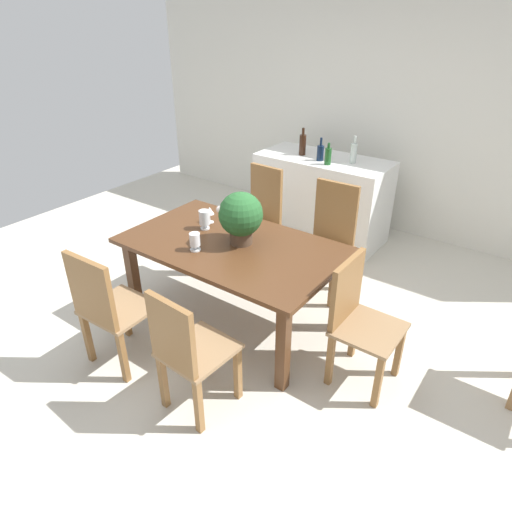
{
  "coord_description": "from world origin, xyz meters",
  "views": [
    {
      "loc": [
        2.0,
        -2.49,
        2.39
      ],
      "look_at": [
        0.09,
        0.15,
        0.58
      ],
      "focal_mm": 31.33,
      "sensor_mm": 36.0,
      "label": 1
    }
  ],
  "objects_px": {
    "chair_far_left": "(261,215)",
    "wine_bottle_amber": "(303,144)",
    "chair_foot_end": "(357,316)",
    "wine_glass": "(210,211)",
    "wine_bottle_clear": "(328,156)",
    "chair_far_right": "(330,234)",
    "kitchen_counter": "(321,198)",
    "wine_bottle_dark": "(354,153)",
    "chair_near_right": "(187,350)",
    "chair_near_left": "(107,306)",
    "wine_bottle_green": "(320,152)",
    "flower_centerpiece": "(241,216)",
    "dining_table": "(232,254)",
    "crystal_vase_left": "(204,218)",
    "crystal_vase_center_near": "(195,241)"
  },
  "relations": [
    {
      "from": "wine_bottle_clear",
      "to": "chair_near_right",
      "type": "bearing_deg",
      "value": -80.1
    },
    {
      "from": "chair_foot_end",
      "to": "wine_glass",
      "type": "xyz_separation_m",
      "value": [
        -1.51,
        0.2,
        0.34
      ]
    },
    {
      "from": "chair_far_left",
      "to": "crystal_vase_left",
      "type": "distance_m",
      "value": 0.92
    },
    {
      "from": "flower_centerpiece",
      "to": "crystal_vase_center_near",
      "type": "bearing_deg",
      "value": -124.2
    },
    {
      "from": "chair_near_right",
      "to": "wine_glass",
      "type": "relative_size",
      "value": 6.59
    },
    {
      "from": "chair_far_right",
      "to": "wine_bottle_dark",
      "type": "bearing_deg",
      "value": 104.37
    },
    {
      "from": "dining_table",
      "to": "crystal_vase_center_near",
      "type": "distance_m",
      "value": 0.35
    },
    {
      "from": "flower_centerpiece",
      "to": "wine_bottle_green",
      "type": "xyz_separation_m",
      "value": [
        -0.26,
        1.75,
        0.05
      ]
    },
    {
      "from": "chair_far_left",
      "to": "wine_bottle_clear",
      "type": "relative_size",
      "value": 4.61
    },
    {
      "from": "wine_bottle_amber",
      "to": "wine_bottle_dark",
      "type": "relative_size",
      "value": 1.04
    },
    {
      "from": "dining_table",
      "to": "chair_far_right",
      "type": "relative_size",
      "value": 1.66
    },
    {
      "from": "wine_bottle_amber",
      "to": "kitchen_counter",
      "type": "bearing_deg",
      "value": 8.77
    },
    {
      "from": "chair_near_right",
      "to": "wine_bottle_amber",
      "type": "height_order",
      "value": "wine_bottle_amber"
    },
    {
      "from": "chair_far_right",
      "to": "wine_bottle_clear",
      "type": "distance_m",
      "value": 1.02
    },
    {
      "from": "dining_table",
      "to": "kitchen_counter",
      "type": "relative_size",
      "value": 1.18
    },
    {
      "from": "chair_foot_end",
      "to": "crystal_vase_left",
      "type": "relative_size",
      "value": 5.71
    },
    {
      "from": "chair_near_left",
      "to": "wine_bottle_green",
      "type": "distance_m",
      "value": 2.8
    },
    {
      "from": "chair_far_right",
      "to": "wine_glass",
      "type": "height_order",
      "value": "chair_far_right"
    },
    {
      "from": "kitchen_counter",
      "to": "wine_bottle_amber",
      "type": "xyz_separation_m",
      "value": [
        -0.26,
        -0.04,
        0.59
      ]
    },
    {
      "from": "crystal_vase_center_near",
      "to": "wine_glass",
      "type": "relative_size",
      "value": 1.0
    },
    {
      "from": "chair_near_right",
      "to": "wine_bottle_dark",
      "type": "bearing_deg",
      "value": -81.17
    },
    {
      "from": "chair_far_left",
      "to": "chair_near_right",
      "type": "distance_m",
      "value": 2.05
    },
    {
      "from": "chair_far_left",
      "to": "chair_near_right",
      "type": "bearing_deg",
      "value": -65.47
    },
    {
      "from": "wine_bottle_amber",
      "to": "wine_bottle_dark",
      "type": "distance_m",
      "value": 0.59
    },
    {
      "from": "chair_foot_end",
      "to": "wine_bottle_clear",
      "type": "distance_m",
      "value": 2.15
    },
    {
      "from": "chair_near_left",
      "to": "wine_bottle_green",
      "type": "bearing_deg",
      "value": -95.48
    },
    {
      "from": "crystal_vase_left",
      "to": "wine_bottle_dark",
      "type": "bearing_deg",
      "value": 75.92
    },
    {
      "from": "crystal_vase_center_near",
      "to": "wine_bottle_dark",
      "type": "bearing_deg",
      "value": 82.98
    },
    {
      "from": "kitchen_counter",
      "to": "wine_bottle_dark",
      "type": "distance_m",
      "value": 0.67
    },
    {
      "from": "flower_centerpiece",
      "to": "crystal_vase_left",
      "type": "relative_size",
      "value": 2.56
    },
    {
      "from": "wine_bottle_clear",
      "to": "chair_far_right",
      "type": "bearing_deg",
      "value": -58.72
    },
    {
      "from": "chair_far_left",
      "to": "wine_bottle_amber",
      "type": "bearing_deg",
      "value": 97.89
    },
    {
      "from": "chair_foot_end",
      "to": "wine_bottle_clear",
      "type": "relative_size",
      "value": 4.14
    },
    {
      "from": "crystal_vase_left",
      "to": "chair_near_left",
      "type": "bearing_deg",
      "value": -91.91
    },
    {
      "from": "chair_near_right",
      "to": "crystal_vase_center_near",
      "type": "distance_m",
      "value": 0.94
    },
    {
      "from": "chair_far_right",
      "to": "crystal_vase_left",
      "type": "relative_size",
      "value": 6.34
    },
    {
      "from": "chair_far_left",
      "to": "wine_bottle_dark",
      "type": "height_order",
      "value": "wine_bottle_dark"
    },
    {
      "from": "chair_far_left",
      "to": "flower_centerpiece",
      "type": "bearing_deg",
      "value": -61.48
    },
    {
      "from": "chair_near_left",
      "to": "wine_bottle_amber",
      "type": "bearing_deg",
      "value": -89.99
    },
    {
      "from": "kitchen_counter",
      "to": "wine_bottle_dark",
      "type": "bearing_deg",
      "value": 3.14
    },
    {
      "from": "kitchen_counter",
      "to": "wine_bottle_dark",
      "type": "xyz_separation_m",
      "value": [
        0.33,
        0.02,
        0.59
      ]
    },
    {
      "from": "chair_foot_end",
      "to": "wine_bottle_amber",
      "type": "bearing_deg",
      "value": 40.84
    },
    {
      "from": "wine_bottle_amber",
      "to": "wine_bottle_dark",
      "type": "xyz_separation_m",
      "value": [
        0.59,
        0.06,
        -0.01
      ]
    },
    {
      "from": "chair_foot_end",
      "to": "wine_glass",
      "type": "distance_m",
      "value": 1.56
    },
    {
      "from": "flower_centerpiece",
      "to": "dining_table",
      "type": "bearing_deg",
      "value": -132.73
    },
    {
      "from": "chair_near_left",
      "to": "kitchen_counter",
      "type": "height_order",
      "value": "chair_near_left"
    },
    {
      "from": "chair_foot_end",
      "to": "wine_bottle_dark",
      "type": "relative_size",
      "value": 3.29
    },
    {
      "from": "chair_near_left",
      "to": "wine_bottle_clear",
      "type": "height_order",
      "value": "wine_bottle_clear"
    },
    {
      "from": "chair_far_right",
      "to": "wine_glass",
      "type": "bearing_deg",
      "value": -138.14
    },
    {
      "from": "chair_far_right",
      "to": "chair_near_right",
      "type": "distance_m",
      "value": 1.9
    }
  ]
}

